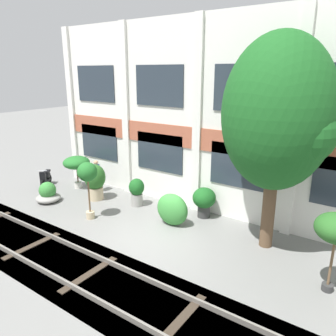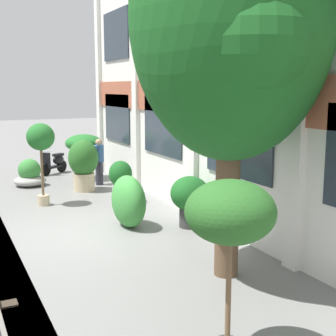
# 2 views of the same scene
# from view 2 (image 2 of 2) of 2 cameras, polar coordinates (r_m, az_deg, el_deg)

# --- Properties ---
(ground_plane) EXTENTS (80.00, 80.00, 0.00)m
(ground_plane) POSITION_cam_2_polar(r_m,az_deg,el_deg) (11.15, -11.19, -7.84)
(ground_plane) COLOR slate
(apartment_facade) EXTENTS (15.68, 0.64, 7.85)m
(apartment_facade) POSITION_cam_2_polar(r_m,az_deg,el_deg) (11.94, 4.42, 12.50)
(apartment_facade) COLOR silver
(apartment_facade) RESTS_ON ground
(broadleaf_tree) EXTENTS (3.59, 3.42, 6.92)m
(broadleaf_tree) POSITION_cam_2_polar(r_m,az_deg,el_deg) (8.16, 7.72, 17.08)
(broadleaf_tree) COLOR brown
(broadleaf_tree) RESTS_ON ground
(potted_plant_ribbed_drum) EXTENTS (0.94, 0.94, 1.25)m
(potted_plant_ribbed_drum) POSITION_cam_2_polar(r_m,az_deg,el_deg) (11.27, 2.68, -3.53)
(potted_plant_ribbed_drum) COLOR #333333
(potted_plant_ribbed_drum) RESTS_ON ground
(potted_plant_low_pan) EXTENTS (1.11, 1.11, 2.26)m
(potted_plant_low_pan) POSITION_cam_2_polar(r_m,az_deg,el_deg) (5.69, 7.59, -5.68)
(potted_plant_low_pan) COLOR #333333
(potted_plant_low_pan) RESTS_ON ground
(potted_plant_glazed_jar) EXTENTS (0.97, 0.97, 1.68)m
(potted_plant_glazed_jar) POSITION_cam_2_polar(r_m,az_deg,el_deg) (15.42, -10.27, 0.64)
(potted_plant_glazed_jar) COLOR tan
(potted_plant_glazed_jar) RESTS_ON ground
(potted_plant_terracotta_small) EXTENTS (1.33, 1.33, 1.66)m
(potted_plant_terracotta_small) POSITION_cam_2_polar(r_m,az_deg,el_deg) (17.34, -10.25, 2.86)
(potted_plant_terracotta_small) COLOR beige
(potted_plant_terracotta_small) RESTS_ON ground
(potted_plant_fluted_column) EXTENTS (0.68, 0.68, 1.24)m
(potted_plant_fluted_column) POSITION_cam_2_polar(r_m,az_deg,el_deg) (13.70, -5.80, -1.39)
(potted_plant_fluted_column) COLOR gray
(potted_plant_fluted_column) RESTS_ON ground
(potted_plant_tall_urn) EXTENTS (0.78, 0.78, 2.36)m
(potted_plant_tall_urn) POSITION_cam_2_polar(r_m,az_deg,el_deg) (13.63, -15.25, 3.13)
(potted_plant_tall_urn) COLOR tan
(potted_plant_tall_urn) RESTS_ON ground
(potted_plant_wide_bowl) EXTENTS (1.09, 1.09, 0.94)m
(potted_plant_wide_bowl) POSITION_cam_2_polar(r_m,az_deg,el_deg) (16.71, -16.52, -0.85)
(potted_plant_wide_bowl) COLOR gray
(potted_plant_wide_bowl) RESTS_ON ground
(scooter_near_curb) EXTENTS (0.87, 1.19, 0.98)m
(scooter_near_curb) POSITION_cam_2_polar(r_m,az_deg,el_deg) (18.82, -13.63, 0.64)
(scooter_near_curb) COLOR black
(scooter_near_curb) RESTS_ON ground
(resident_by_doorway) EXTENTS (0.39, 0.41, 1.60)m
(resident_by_doorway) POSITION_cam_2_polar(r_m,az_deg,el_deg) (16.30, -8.41, 0.93)
(resident_by_doorway) COLOR #282833
(resident_by_doorway) RESTS_ON ground
(topiary_hedge) EXTENTS (1.34, 0.78, 1.26)m
(topiary_hedge) POSITION_cam_2_polar(r_m,az_deg,el_deg) (11.33, -4.85, -4.08)
(topiary_hedge) COLOR #388438
(topiary_hedge) RESTS_ON ground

